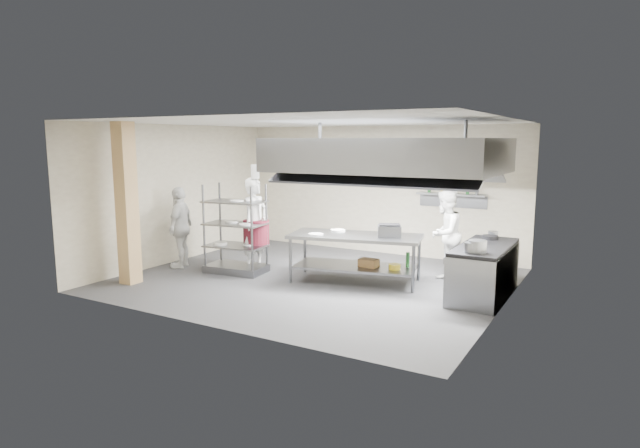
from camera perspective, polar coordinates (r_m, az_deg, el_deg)
The scene contains 23 objects.
floor at distance 10.36m, azimuth -0.63°, elevation -5.98°, with size 7.00×7.00×0.00m, color #2A2A2C.
ceiling at distance 10.02m, azimuth -0.66°, elevation 10.85°, with size 7.00×7.00×0.00m, color silver.
wall_back at distance 12.74m, azimuth 6.22°, elevation 3.63°, with size 7.00×7.00×0.00m, color tan.
wall_left at distance 12.22m, azimuth -14.96°, elevation 3.16°, with size 6.00×6.00×0.00m, color tan.
wall_right at distance 8.85m, azimuth 19.30°, elevation 0.86°, with size 6.00×6.00×0.00m, color tan.
column at distance 10.50m, azimuth -19.91°, elevation 2.02°, with size 0.30×0.30×3.00m, color tan.
exhaust_hood at distance 9.79m, azimuth 7.18°, elevation 7.31°, with size 4.00×2.50×0.60m, color slate.
hood_strip_a at distance 10.18m, azimuth 2.45°, elevation 5.63°, with size 1.60×0.12×0.04m, color white.
hood_strip_b at distance 9.49m, azimuth 12.18°, elevation 5.20°, with size 1.60×0.12×0.04m, color white.
wall_shelf at distance 11.99m, azimuth 13.83°, elevation 3.09°, with size 1.50×0.28×0.04m, color slate.
island at distance 10.14m, azimuth 3.77°, elevation -3.68°, with size 2.45×1.02×0.91m, color gray, non-canonical shape.
island_worktop at distance 10.06m, azimuth 3.79°, elevation -1.31°, with size 2.45×1.02×0.06m, color slate.
island_undershelf at distance 10.18m, azimuth 3.76°, elevation -4.53°, with size 2.26×0.92×0.04m, color slate.
pass_rack at distance 10.92m, azimuth -9.02°, elevation -0.50°, with size 1.20×0.70×1.80m, color slate, non-canonical shape.
cooking_range at distance 9.61m, azimuth 17.06°, elevation -4.98°, with size 0.80×2.00×0.84m, color slate.
range_top at distance 9.52m, azimuth 17.18°, elevation -2.35°, with size 0.78×1.96×0.06m, color black.
chef_head at distance 11.07m, azimuth -6.89°, elevation -0.03°, with size 0.70×0.46×1.91m, color white.
chef_line at distance 10.72m, azimuth 13.17°, elevation -1.01°, with size 0.83×0.65×1.72m, color white.
chef_plating at distance 11.63m, azimuth -14.65°, elevation -0.32°, with size 1.00×0.42×1.71m, color silver.
griddle at distance 9.91m, azimuth 7.40°, elevation -0.74°, with size 0.42×0.33×0.21m, color slate.
wicker_basket at distance 10.05m, azimuth 5.22°, elevation -4.15°, with size 0.35×0.24×0.15m, color olive.
stockpot at distance 8.84m, azimuth 16.44°, elevation -2.30°, with size 0.29×0.29×0.20m, color gray.
plate_stack at distance 10.98m, azimuth -8.97°, elevation -2.15°, with size 0.28×0.28×0.05m, color white.
Camera 1 is at (5.07, -8.63, 2.66)m, focal length 30.00 mm.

